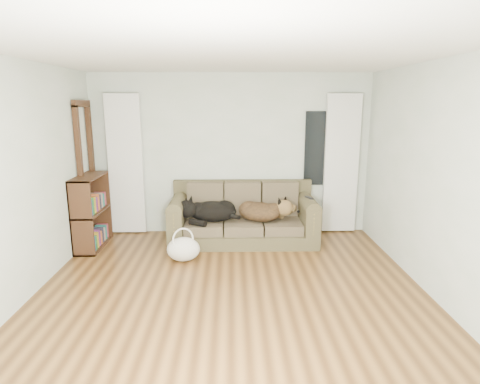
{
  "coord_description": "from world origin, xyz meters",
  "views": [
    {
      "loc": [
        0.01,
        -4.02,
        2.14
      ],
      "look_at": [
        0.13,
        1.6,
        0.88
      ],
      "focal_mm": 30.0,
      "sensor_mm": 36.0,
      "label": 1
    }
  ],
  "objects_px": {
    "sofa": "(243,213)",
    "bookshelf": "(91,214)",
    "dog_black_lab": "(210,213)",
    "dog_shepherd": "(262,212)",
    "tote_bag": "(183,250)"
  },
  "relations": [
    {
      "from": "dog_black_lab",
      "to": "tote_bag",
      "type": "bearing_deg",
      "value": -112.36
    },
    {
      "from": "sofa",
      "to": "tote_bag",
      "type": "height_order",
      "value": "sofa"
    },
    {
      "from": "sofa",
      "to": "bookshelf",
      "type": "relative_size",
      "value": 2.06
    },
    {
      "from": "sofa",
      "to": "dog_shepherd",
      "type": "relative_size",
      "value": 3.18
    },
    {
      "from": "bookshelf",
      "to": "dog_shepherd",
      "type": "bearing_deg",
      "value": -0.35
    },
    {
      "from": "dog_black_lab",
      "to": "bookshelf",
      "type": "height_order",
      "value": "bookshelf"
    },
    {
      "from": "sofa",
      "to": "dog_shepherd",
      "type": "bearing_deg",
      "value": -7.65
    },
    {
      "from": "sofa",
      "to": "bookshelf",
      "type": "height_order",
      "value": "bookshelf"
    },
    {
      "from": "sofa",
      "to": "dog_black_lab",
      "type": "xyz_separation_m",
      "value": [
        -0.51,
        -0.05,
        0.03
      ]
    },
    {
      "from": "dog_shepherd",
      "to": "tote_bag",
      "type": "xyz_separation_m",
      "value": [
        -1.14,
        -0.74,
        -0.33
      ]
    },
    {
      "from": "tote_bag",
      "to": "bookshelf",
      "type": "distance_m",
      "value": 1.59
    },
    {
      "from": "sofa",
      "to": "tote_bag",
      "type": "relative_size",
      "value": 4.93
    },
    {
      "from": "dog_shepherd",
      "to": "sofa",
      "type": "bearing_deg",
      "value": 21.02
    },
    {
      "from": "tote_bag",
      "to": "bookshelf",
      "type": "relative_size",
      "value": 0.42
    },
    {
      "from": "dog_black_lab",
      "to": "dog_shepherd",
      "type": "xyz_separation_m",
      "value": [
        0.81,
        0.01,
        0.01
      ]
    }
  ]
}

